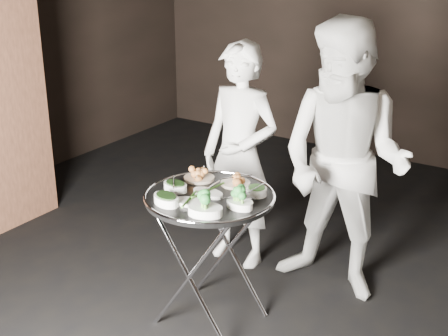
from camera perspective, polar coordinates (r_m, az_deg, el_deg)
The scene contains 16 objects.
floor at distance 3.88m, azimuth 0.14°, elevation -14.91°, with size 6.00×7.00×0.05m, color black.
wall_back at distance 6.44m, azimuth 17.92°, elevation 13.28°, with size 6.00×0.05×3.00m, color black.
tray_stand at distance 3.72m, azimuth -1.27°, elevation -7.80°, with size 0.56×0.47×0.82m.
serving_tray at distance 3.56m, azimuth -1.32°, elevation -2.63°, with size 0.75×0.75×0.04m.
potato_plate_a at distance 3.76m, azimuth -2.29°, elevation -0.63°, with size 0.19×0.19×0.07m.
potato_plate_b at distance 3.69m, azimuth 1.05°, elevation -1.12°, with size 0.18×0.18×0.06m.
greens_bowl at distance 3.54m, azimuth 2.99°, elevation -2.02°, with size 0.12×0.12×0.07m.
asparagus_plate_a at distance 3.55m, azimuth -1.47°, elevation -2.19°, with size 0.21×0.13×0.04m.
asparagus_plate_b at distance 3.44m, azimuth -3.20°, elevation -3.01°, with size 0.22×0.16×0.04m.
spinach_bowl_a at distance 3.62m, azimuth -4.47°, elevation -1.59°, with size 0.17×0.13×0.07m.
spinach_bowl_b at distance 3.44m, azimuth -5.31°, elevation -2.77°, with size 0.21×0.17×0.07m.
broccoli_bowl_a at distance 3.38m, azimuth 1.45°, elevation -3.16°, with size 0.18×0.14×0.07m.
broccoli_bowl_b at distance 3.29m, azimuth -1.73°, elevation -3.75°, with size 0.22×0.19×0.08m.
serving_utensils at distance 3.58m, azimuth -0.49°, elevation -1.43°, with size 0.58×0.42×0.01m.
waiter_left at distance 4.29m, azimuth 1.47°, elevation 1.09°, with size 0.58×0.38×1.58m, color silver.
waiter_right at distance 3.94m, azimuth 10.91°, elevation 0.44°, with size 0.87×0.68×1.78m, color silver.
Camera 1 is at (1.71, -2.64, 2.24)m, focal length 50.00 mm.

